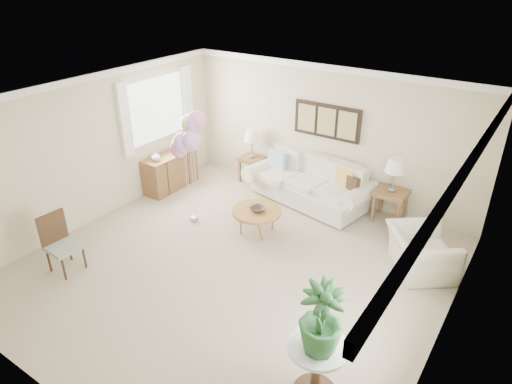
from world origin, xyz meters
TOP-DOWN VIEW (x-y plane):
  - ground_plane at (0.00, 0.00)m, footprint 6.00×6.00m
  - room_shell at (-0.11, 0.09)m, footprint 6.04×6.04m
  - wall_art_triptych at (0.00, 2.96)m, footprint 1.35×0.06m
  - sofa at (-0.08, 2.57)m, footprint 2.60×1.30m
  - end_table_left at (-1.54, 2.72)m, footprint 0.50×0.45m
  - end_table_right at (1.47, 2.71)m, footprint 0.55×0.50m
  - lamp_left at (-1.54, 2.72)m, footprint 0.35×0.35m
  - lamp_right at (1.47, 2.71)m, footprint 0.35×0.35m
  - coffee_table at (-0.29, 1.04)m, footprint 0.86×0.86m
  - decor_bowl at (-0.27, 1.04)m, footprint 0.30×0.30m
  - armchair at (2.37, 1.51)m, footprint 1.29×1.32m
  - side_table at (2.10, -1.38)m, footprint 0.65×0.65m
  - potted_plant at (2.13, -1.42)m, footprint 0.60×0.60m
  - accent_chair at (-2.16, -1.49)m, footprint 0.48×0.48m
  - credenza at (-2.76, 1.50)m, footprint 0.46×1.20m
  - vase_white at (-2.74, 1.13)m, footprint 0.20×0.20m
  - vase_sage at (-2.74, 1.82)m, footprint 0.20×0.20m
  - balloon_cluster at (-1.43, 0.71)m, footprint 0.63×0.51m

SIDE VIEW (x-z plane):
  - ground_plane at x=0.00m, z-range 0.00..0.00m
  - armchair at x=2.37m, z-range 0.00..0.65m
  - sofa at x=-0.08m, z-range -0.10..0.81m
  - credenza at x=-2.76m, z-range 0.00..0.74m
  - coffee_table at x=-0.29m, z-range 0.18..0.62m
  - end_table_left at x=-1.54m, z-range 0.18..0.73m
  - decor_bowl at x=-0.27m, z-range 0.43..0.50m
  - accent_chair at x=-2.16m, z-range 0.02..0.95m
  - end_table_right at x=1.47m, z-range 0.20..0.81m
  - side_table at x=2.10m, z-range 0.18..0.89m
  - vase_sage at x=-2.74m, z-range 0.74..0.92m
  - vase_white at x=-2.74m, z-range 0.74..0.92m
  - lamp_left at x=-1.54m, z-range 0.71..1.32m
  - lamp_right at x=1.47m, z-range 0.77..1.39m
  - potted_plant at x=2.13m, z-range 0.71..1.52m
  - wall_art_triptych at x=0.00m, z-range 1.23..1.88m
  - room_shell at x=-0.11m, z-range 0.33..2.93m
  - balloon_cluster at x=-1.43m, z-range 0.64..2.73m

